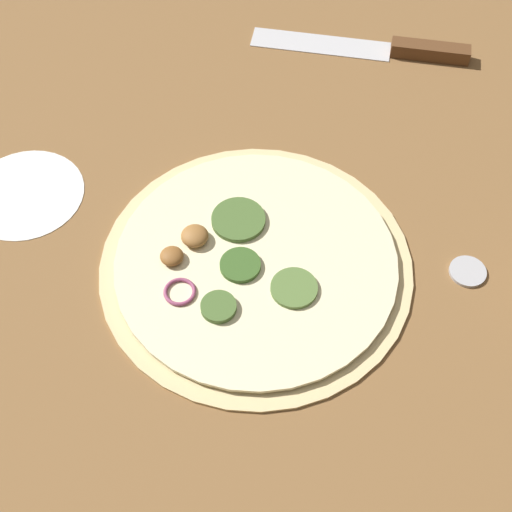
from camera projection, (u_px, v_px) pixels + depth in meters
The scene contains 5 objects.
ground_plane at pixel (256, 266), 0.69m from camera, with size 3.00×3.00×0.00m, color brown.
pizza at pixel (254, 262), 0.69m from camera, with size 0.30×0.30×0.02m.
knife at pixel (395, 49), 0.87m from camera, with size 0.26×0.13×0.02m.
loose_cap at pixel (468, 271), 0.69m from camera, with size 0.04×0.04×0.01m.
flour_patch at pixel (25, 194), 0.74m from camera, with size 0.12×0.12×0.00m.
Camera 1 is at (0.21, -0.33, 0.57)m, focal length 50.00 mm.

